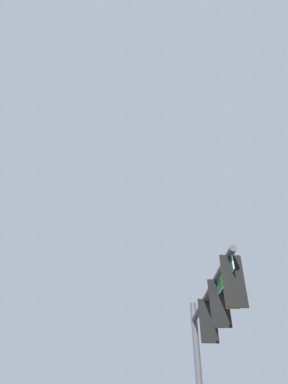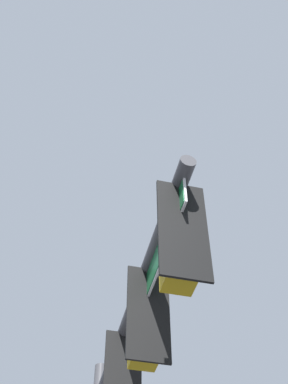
# 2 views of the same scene
# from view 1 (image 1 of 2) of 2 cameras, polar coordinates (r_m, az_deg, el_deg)

# --- Properties ---
(signal_pole_near) EXTENTS (5.37, 1.00, 6.43)m
(signal_pole_near) POSITION_cam_1_polar(r_m,az_deg,el_deg) (11.58, 10.17, -20.68)
(signal_pole_near) COLOR #47474C
(signal_pole_near) RESTS_ON ground_plane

